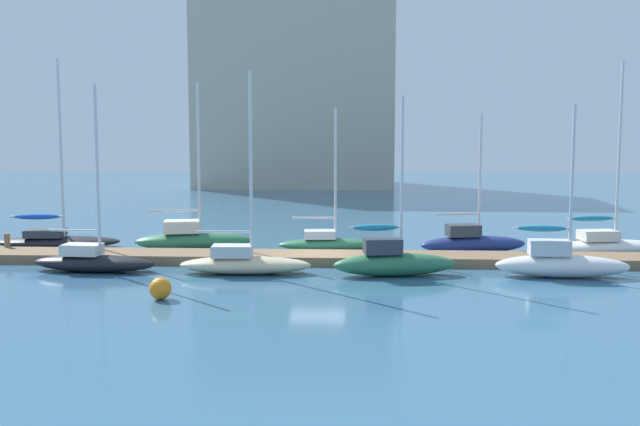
{
  "coord_description": "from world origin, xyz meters",
  "views": [
    {
      "loc": [
        1.97,
        -35.29,
        6.46
      ],
      "look_at": [
        0.0,
        2.0,
        2.0
      ],
      "focal_mm": 44.65,
      "sensor_mm": 36.0,
      "label": 1
    }
  ],
  "objects_px": {
    "sailboat_3": "(244,262)",
    "sailboat_8": "(608,243)",
    "sailboat_6": "(472,242)",
    "sailboat_5": "(393,260)",
    "sailboat_0": "(56,238)",
    "harbor_building_distant": "(296,87)",
    "mooring_buoy_red": "(595,235)",
    "mooring_buoy_orange": "(160,289)",
    "sailboat_7": "(560,262)",
    "sailboat_2": "(193,238)",
    "sailboat_4": "(329,242)",
    "sailboat_1": "(93,260)"
  },
  "relations": [
    {
      "from": "sailboat_2",
      "to": "mooring_buoy_red",
      "type": "height_order",
      "value": "sailboat_2"
    },
    {
      "from": "sailboat_3",
      "to": "sailboat_4",
      "type": "distance_m",
      "value": 6.82
    },
    {
      "from": "sailboat_8",
      "to": "harbor_building_distant",
      "type": "relative_size",
      "value": 0.48
    },
    {
      "from": "mooring_buoy_red",
      "to": "mooring_buoy_orange",
      "type": "bearing_deg",
      "value": -142.56
    },
    {
      "from": "sailboat_4",
      "to": "sailboat_8",
      "type": "bearing_deg",
      "value": -5.97
    },
    {
      "from": "sailboat_2",
      "to": "sailboat_7",
      "type": "height_order",
      "value": "sailboat_2"
    },
    {
      "from": "sailboat_5",
      "to": "mooring_buoy_red",
      "type": "distance_m",
      "value": 15.09
    },
    {
      "from": "harbor_building_distant",
      "to": "sailboat_1",
      "type": "bearing_deg",
      "value": -96.58
    },
    {
      "from": "sailboat_7",
      "to": "mooring_buoy_red",
      "type": "relative_size",
      "value": 12.12
    },
    {
      "from": "sailboat_6",
      "to": "mooring_buoy_orange",
      "type": "bearing_deg",
      "value": -150.5
    },
    {
      "from": "sailboat_1",
      "to": "sailboat_7",
      "type": "relative_size",
      "value": 1.12
    },
    {
      "from": "sailboat_0",
      "to": "harbor_building_distant",
      "type": "bearing_deg",
      "value": 70.35
    },
    {
      "from": "sailboat_3",
      "to": "mooring_buoy_orange",
      "type": "bearing_deg",
      "value": -116.93
    },
    {
      "from": "sailboat_3",
      "to": "sailboat_8",
      "type": "bearing_deg",
      "value": 16.64
    },
    {
      "from": "sailboat_5",
      "to": "sailboat_8",
      "type": "distance_m",
      "value": 11.91
    },
    {
      "from": "sailboat_7",
      "to": "sailboat_2",
      "type": "bearing_deg",
      "value": 163.23
    },
    {
      "from": "sailboat_0",
      "to": "sailboat_4",
      "type": "bearing_deg",
      "value": -7.46
    },
    {
      "from": "mooring_buoy_red",
      "to": "harbor_building_distant",
      "type": "bearing_deg",
      "value": 119.07
    },
    {
      "from": "sailboat_0",
      "to": "mooring_buoy_red",
      "type": "relative_size",
      "value": 16.21
    },
    {
      "from": "sailboat_2",
      "to": "sailboat_8",
      "type": "height_order",
      "value": "sailboat_8"
    },
    {
      "from": "sailboat_0",
      "to": "sailboat_8",
      "type": "distance_m",
      "value": 27.08
    },
    {
      "from": "sailboat_4",
      "to": "sailboat_3",
      "type": "bearing_deg",
      "value": -123.63
    },
    {
      "from": "sailboat_4",
      "to": "sailboat_5",
      "type": "xyz_separation_m",
      "value": [
        2.89,
        -6.08,
        0.21
      ]
    },
    {
      "from": "sailboat_7",
      "to": "harbor_building_distant",
      "type": "height_order",
      "value": "harbor_building_distant"
    },
    {
      "from": "sailboat_6",
      "to": "mooring_buoy_orange",
      "type": "xyz_separation_m",
      "value": [
        -12.5,
        -10.52,
        -0.16
      ]
    },
    {
      "from": "sailboat_6",
      "to": "sailboat_5",
      "type": "bearing_deg",
      "value": -135.57
    },
    {
      "from": "sailboat_0",
      "to": "sailboat_5",
      "type": "distance_m",
      "value": 17.83
    },
    {
      "from": "sailboat_4",
      "to": "sailboat_6",
      "type": "height_order",
      "value": "sailboat_4"
    },
    {
      "from": "sailboat_8",
      "to": "mooring_buoy_red",
      "type": "bearing_deg",
      "value": 72.23
    },
    {
      "from": "sailboat_2",
      "to": "sailboat_7",
      "type": "distance_m",
      "value": 17.43
    },
    {
      "from": "sailboat_2",
      "to": "sailboat_1",
      "type": "bearing_deg",
      "value": -128.72
    },
    {
      "from": "sailboat_3",
      "to": "sailboat_7",
      "type": "bearing_deg",
      "value": -2.26
    },
    {
      "from": "sailboat_5",
      "to": "sailboat_4",
      "type": "bearing_deg",
      "value": 106.35
    },
    {
      "from": "mooring_buoy_orange",
      "to": "harbor_building_distant",
      "type": "xyz_separation_m",
      "value": [
        0.84,
        48.7,
        9.06
      ]
    },
    {
      "from": "sailboat_2",
      "to": "mooring_buoy_red",
      "type": "relative_size",
      "value": 14.16
    },
    {
      "from": "sailboat_5",
      "to": "harbor_building_distant",
      "type": "distance_m",
      "value": 45.44
    },
    {
      "from": "sailboat_3",
      "to": "mooring_buoy_red",
      "type": "xyz_separation_m",
      "value": [
        17.3,
        10.09,
        -0.23
      ]
    },
    {
      "from": "sailboat_3",
      "to": "sailboat_6",
      "type": "height_order",
      "value": "sailboat_3"
    },
    {
      "from": "sailboat_0",
      "to": "harbor_building_distant",
      "type": "height_order",
      "value": "harbor_building_distant"
    },
    {
      "from": "mooring_buoy_red",
      "to": "mooring_buoy_orange",
      "type": "relative_size",
      "value": 0.72
    },
    {
      "from": "sailboat_7",
      "to": "sailboat_5",
      "type": "bearing_deg",
      "value": -176.48
    },
    {
      "from": "sailboat_8",
      "to": "mooring_buoy_orange",
      "type": "bearing_deg",
      "value": -160.16
    },
    {
      "from": "sailboat_6",
      "to": "sailboat_8",
      "type": "distance_m",
      "value": 6.41
    },
    {
      "from": "mooring_buoy_orange",
      "to": "sailboat_3",
      "type": "bearing_deg",
      "value": 65.09
    },
    {
      "from": "sailboat_0",
      "to": "sailboat_5",
      "type": "xyz_separation_m",
      "value": [
        16.64,
        -6.4,
        0.19
      ]
    },
    {
      "from": "sailboat_2",
      "to": "sailboat_8",
      "type": "relative_size",
      "value": 0.9
    },
    {
      "from": "sailboat_7",
      "to": "sailboat_8",
      "type": "height_order",
      "value": "sailboat_8"
    },
    {
      "from": "mooring_buoy_red",
      "to": "mooring_buoy_orange",
      "type": "xyz_separation_m",
      "value": [
        -19.58,
        -14.99,
        0.11
      ]
    },
    {
      "from": "sailboat_3",
      "to": "sailboat_4",
      "type": "relative_size",
      "value": 1.21
    },
    {
      "from": "sailboat_3",
      "to": "mooring_buoy_red",
      "type": "bearing_deg",
      "value": 28.21
    }
  ]
}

